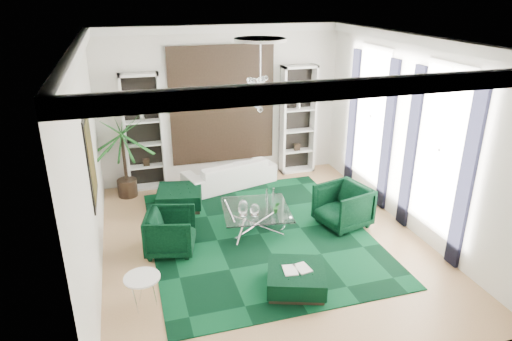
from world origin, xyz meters
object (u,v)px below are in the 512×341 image
object	(u,v)px
ottoman_front	(296,279)
side_table	(144,292)
sofa	(230,173)
ottoman_side	(180,198)
armchair_right	(343,206)
armchair_left	(171,232)
palm	(123,146)
coffee_table	(256,219)

from	to	relation	value
ottoman_front	side_table	size ratio (longest dim) A/B	1.67
side_table	ottoman_front	bearing A→B (deg)	-5.95
sofa	ottoman_side	xyz separation A→B (m)	(-1.35, -0.85, -0.12)
sofa	armchair_right	size ratio (longest dim) A/B	2.38
armchair_left	palm	xyz separation A→B (m)	(-0.70, 2.75, 0.83)
ottoman_side	ottoman_front	distance (m)	3.82
armchair_left	armchair_right	distance (m)	3.50
coffee_table	ottoman_side	xyz separation A→B (m)	(-1.35, 1.45, -0.01)
ottoman_front	coffee_table	bearing A→B (deg)	91.36
ottoman_side	coffee_table	bearing A→B (deg)	-47.05
sofa	coffee_table	xyz separation A→B (m)	(0.00, -2.30, -0.10)
armchair_right	coffee_table	distance (m)	1.80
armchair_right	palm	xyz separation A→B (m)	(-4.20, 2.75, 0.80)
coffee_table	ottoman_front	bearing A→B (deg)	-88.64
sofa	ottoman_front	bearing A→B (deg)	75.19
ottoman_front	palm	distance (m)	5.25
coffee_table	palm	world-z (taller)	palm
ottoman_side	palm	bearing A→B (deg)	139.18
palm	armchair_left	bearing A→B (deg)	-75.72
sofa	coffee_table	world-z (taller)	sofa
armchair_left	ottoman_side	distance (m)	1.85
ottoman_side	armchair_right	bearing A→B (deg)	-30.14
coffee_table	armchair_left	bearing A→B (deg)	-168.69
armchair_left	side_table	xyz separation A→B (m)	(-0.60, -1.50, -0.14)
sofa	side_table	distance (m)	4.77
side_table	armchair_right	bearing A→B (deg)	20.10
armchair_right	palm	size ratio (longest dim) A/B	0.39
armchair_left	palm	size ratio (longest dim) A/B	0.36
armchair_left	ottoman_side	size ratio (longest dim) A/B	0.91
armchair_right	side_table	xyz separation A→B (m)	(-4.10, -1.50, -0.17)
armchair_right	ottoman_side	bearing A→B (deg)	-134.17
palm	ottoman_front	bearing A→B (deg)	-60.95
palm	armchair_right	bearing A→B (deg)	-33.22
sofa	side_table	bearing A→B (deg)	45.02
armchair_left	sofa	bearing A→B (deg)	-19.20
armchair_right	coffee_table	xyz separation A→B (m)	(-1.75, 0.35, -0.21)
armchair_left	side_table	distance (m)	1.62
coffee_table	ottoman_front	size ratio (longest dim) A/B	1.43
coffee_table	side_table	size ratio (longest dim) A/B	2.39
coffee_table	ottoman_front	world-z (taller)	coffee_table
armchair_left	coffee_table	world-z (taller)	armchair_left
armchair_right	ottoman_side	world-z (taller)	armchair_right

